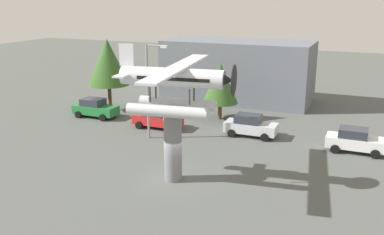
# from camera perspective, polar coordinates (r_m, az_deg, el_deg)

# --- Properties ---
(ground_plane) EXTENTS (140.00, 140.00, 0.00)m
(ground_plane) POSITION_cam_1_polar(r_m,az_deg,el_deg) (27.12, -2.50, -8.18)
(ground_plane) COLOR #515651
(display_pedestal) EXTENTS (1.10, 1.10, 4.30)m
(display_pedestal) POSITION_cam_1_polar(r_m,az_deg,el_deg) (26.31, -2.55, -3.91)
(display_pedestal) COLOR slate
(display_pedestal) RESTS_ON ground
(floatplane_monument) EXTENTS (7.06, 10.45, 4.00)m
(floatplane_monument) POSITION_cam_1_polar(r_m,az_deg,el_deg) (25.23, -2.38, 4.26)
(floatplane_monument) COLOR silver
(floatplane_monument) RESTS_ON display_pedestal
(car_near_green) EXTENTS (4.20, 2.02, 1.76)m
(car_near_green) POSITION_cam_1_polar(r_m,az_deg,el_deg) (41.30, -12.71, 1.25)
(car_near_green) COLOR #237A38
(car_near_green) RESTS_ON ground
(car_mid_red) EXTENTS (4.20, 2.02, 1.76)m
(car_mid_red) POSITION_cam_1_polar(r_m,az_deg,el_deg) (37.13, -4.65, -0.05)
(car_mid_red) COLOR red
(car_mid_red) RESTS_ON ground
(car_far_silver) EXTENTS (4.20, 2.02, 1.76)m
(car_far_silver) POSITION_cam_1_polar(r_m,az_deg,el_deg) (35.18, 7.71, -1.06)
(car_far_silver) COLOR silver
(car_far_silver) RESTS_ON ground
(car_distant_white) EXTENTS (4.20, 2.02, 1.76)m
(car_distant_white) POSITION_cam_1_polar(r_m,az_deg,el_deg) (33.53, 20.79, -2.84)
(car_distant_white) COLOR white
(car_distant_white) RESTS_ON ground
(streetlight_primary) EXTENTS (1.84, 0.28, 7.50)m
(streetlight_primary) POSITION_cam_1_polar(r_m,az_deg,el_deg) (33.60, -5.59, 4.37)
(streetlight_primary) COLOR gray
(streetlight_primary) RESTS_ON ground
(storefront_building) EXTENTS (15.59, 6.94, 6.40)m
(storefront_building) POSITION_cam_1_polar(r_m,az_deg,el_deg) (46.96, 6.07, 6.19)
(storefront_building) COLOR slate
(storefront_building) RESTS_ON ground
(tree_west) EXTENTS (4.02, 4.02, 7.04)m
(tree_west) POSITION_cam_1_polar(r_m,az_deg,el_deg) (42.75, -11.06, 7.19)
(tree_west) COLOR brown
(tree_west) RESTS_ON ground
(tree_east) EXTENTS (3.25, 3.25, 5.17)m
(tree_east) POSITION_cam_1_polar(r_m,az_deg,el_deg) (39.18, 3.77, 4.52)
(tree_east) COLOR brown
(tree_east) RESTS_ON ground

